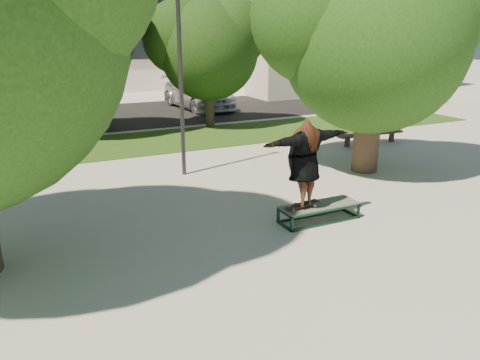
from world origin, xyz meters
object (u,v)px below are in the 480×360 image
car_grey (45,108)px  lamppost (180,64)px  bench (370,135)px  car_dark (67,110)px  tree_right (371,28)px  car_silver_b (198,93)px  grind_box (319,212)px

car_grey → lamppost: bearing=-85.0°
bench → car_dark: bearing=142.6°
tree_right → bench: bearing=44.8°
tree_right → car_dark: (-7.16, 10.42, -3.28)m
tree_right → lamppost: size_ratio=1.07×
lamppost → car_grey: 10.70m
car_dark → car_grey: size_ratio=0.91×
car_silver_b → car_grey: bearing=-174.1°
bench → car_silver_b: size_ratio=0.50×
lamppost → grind_box: lamppost is taller
bench → car_silver_b: car_silver_b is taller
tree_right → car_grey: (-7.92, 11.91, -3.34)m
lamppost → car_silver_b: lamppost is taller
grind_box → car_grey: car_grey is taller
tree_right → lamppost: tree_right is taller
tree_right → bench: size_ratio=2.32×
grind_box → car_silver_b: bearing=78.3°
lamppost → grind_box: bearing=-72.1°
grind_box → car_grey: size_ratio=0.33×
car_silver_b → car_dark: bearing=-162.1°
car_dark → car_silver_b: 7.70m
car_dark → car_silver_b: (7.10, 3.00, 0.00)m
car_grey → car_silver_b: bearing=-0.9°
bench → car_dark: 12.53m
tree_right → car_dark: tree_right is taller
grind_box → car_dark: car_dark is taller
lamppost → grind_box: 5.72m
lamppost → car_grey: lamppost is taller
lamppost → car_silver_b: bearing=67.1°
lamppost → car_dark: 9.10m
tree_right → bench: (2.58, 2.56, -3.73)m
bench → car_dark: size_ratio=0.57×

